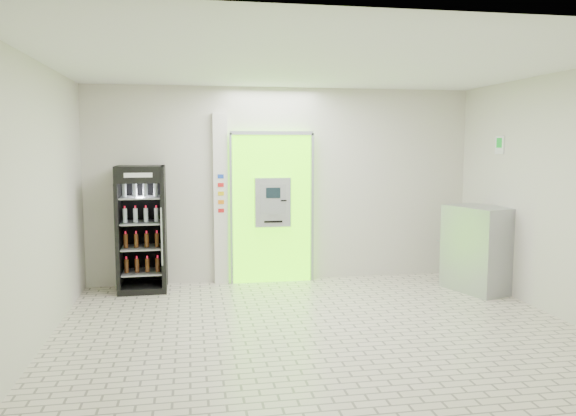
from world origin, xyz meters
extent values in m
plane|color=beige|center=(0.00, 0.00, 0.00)|extent=(6.00, 6.00, 0.00)
plane|color=beige|center=(0.00, 2.50, 1.50)|extent=(6.00, 0.00, 6.00)
plane|color=beige|center=(0.00, -2.50, 1.50)|extent=(6.00, 0.00, 6.00)
plane|color=beige|center=(-3.00, 0.00, 1.50)|extent=(0.00, 5.00, 5.00)
plane|color=beige|center=(3.00, 0.00, 1.50)|extent=(0.00, 5.00, 5.00)
plane|color=white|center=(0.00, 0.00, 3.00)|extent=(6.00, 6.00, 0.00)
cube|color=#58E705|center=(-0.20, 2.43, 1.15)|extent=(1.20, 0.12, 2.30)
cube|color=gray|center=(-0.20, 2.36, 2.30)|extent=(1.28, 0.04, 0.06)
cube|color=gray|center=(-0.83, 2.36, 1.15)|extent=(0.04, 0.04, 2.30)
cube|color=gray|center=(0.43, 2.36, 1.15)|extent=(0.04, 0.04, 2.30)
cube|color=black|center=(-0.10, 2.38, 0.50)|extent=(0.62, 0.01, 0.67)
cube|color=black|center=(-0.54, 2.38, 1.98)|extent=(0.22, 0.01, 0.18)
cube|color=#9B9EA3|center=(-0.20, 2.32, 1.25)|extent=(0.55, 0.12, 0.75)
cube|color=black|center=(-0.20, 2.25, 1.40)|extent=(0.22, 0.01, 0.16)
cube|color=gray|center=(-0.20, 2.25, 1.12)|extent=(0.16, 0.01, 0.12)
cube|color=black|center=(-0.04, 2.25, 1.28)|extent=(0.09, 0.01, 0.02)
cube|color=black|center=(-0.20, 2.25, 0.96)|extent=(0.28, 0.01, 0.03)
cube|color=silver|center=(-0.98, 2.45, 1.30)|extent=(0.22, 0.10, 2.60)
cube|color=#193FB2|center=(-0.98, 2.40, 1.65)|extent=(0.09, 0.01, 0.06)
cube|color=red|center=(-0.98, 2.40, 1.52)|extent=(0.09, 0.01, 0.06)
cube|color=yellow|center=(-0.98, 2.40, 1.39)|extent=(0.09, 0.01, 0.06)
cube|color=orange|center=(-0.98, 2.40, 1.26)|extent=(0.09, 0.01, 0.06)
cube|color=red|center=(-0.98, 2.40, 1.13)|extent=(0.09, 0.01, 0.06)
cube|color=black|center=(-2.14, 2.18, 0.91)|extent=(0.70, 0.63, 1.82)
cube|color=black|center=(-2.14, 2.47, 0.91)|extent=(0.68, 0.06, 1.82)
cube|color=#B2091B|center=(-2.14, 1.87, 1.71)|extent=(0.67, 0.02, 0.22)
cube|color=white|center=(-2.14, 1.87, 1.71)|extent=(0.38, 0.01, 0.06)
cube|color=black|center=(-2.14, 2.18, 0.05)|extent=(0.70, 0.63, 0.09)
cylinder|color=gray|center=(-1.84, 1.85, 0.84)|extent=(0.02, 0.02, 0.82)
cube|color=gray|center=(-2.14, 2.18, 0.27)|extent=(0.58, 0.54, 0.02)
cube|color=gray|center=(-2.14, 2.18, 0.64)|extent=(0.58, 0.54, 0.02)
cube|color=gray|center=(-2.14, 2.18, 1.00)|extent=(0.58, 0.54, 0.02)
cube|color=gray|center=(-2.14, 2.18, 1.37)|extent=(0.58, 0.54, 0.02)
cube|color=#9B9EA3|center=(2.68, 1.33, 0.62)|extent=(0.87, 1.07, 1.24)
cube|color=gray|center=(2.37, 1.33, 0.68)|extent=(0.28, 0.87, 0.01)
cube|color=white|center=(2.99, 1.40, 2.12)|extent=(0.02, 0.22, 0.26)
cube|color=#0D9221|center=(2.98, 1.40, 2.15)|extent=(0.00, 0.14, 0.14)
camera|label=1|loc=(-1.43, -6.11, 2.11)|focal=35.00mm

